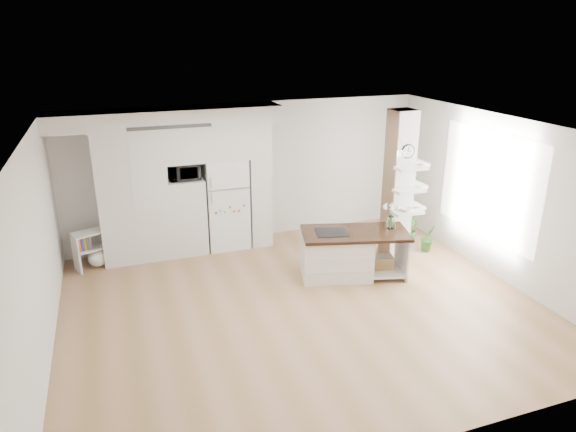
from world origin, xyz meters
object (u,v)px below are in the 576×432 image
Objects in this scene: floor_plant_a at (428,238)px; bookshelf at (94,251)px; kitchen_island at (343,253)px; refrigerator at (226,203)px.

bookshelf is at bearing 167.23° from floor_plant_a.
bookshelf is (-4.00, 1.76, -0.12)m from kitchen_island.
refrigerator is at bearing 156.58° from floor_plant_a.
refrigerator is at bearing -17.68° from bookshelf.
kitchen_island is at bearing -45.48° from bookshelf.
floor_plant_a is at bearing 26.57° from kitchen_island.
refrigerator is 2.51m from bookshelf.
floor_plant_a is (3.52, -1.53, -0.61)m from refrigerator.
kitchen_island is 4.37m from bookshelf.
floor_plant_a is at bearing -23.42° from refrigerator.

